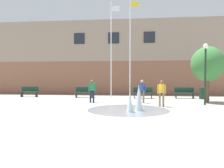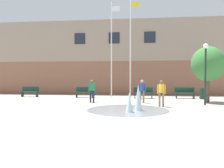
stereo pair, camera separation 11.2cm
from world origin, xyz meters
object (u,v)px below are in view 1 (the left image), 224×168
(park_bench_center, at_px, (84,92))
(adult_in_red, at_px, (92,89))
(flagpole_right, at_px, (130,45))
(trash_can, at_px, (203,94))
(lamp_post_right_lane, at_px, (205,65))
(park_bench_far_left, at_px, (29,92))
(park_bench_under_right_flagpole, at_px, (143,93))
(adult_watching, at_px, (162,91))
(teen_by_trashcan, at_px, (142,89))
(flagpole_left, at_px, (111,47))
(park_bench_near_trashcan, at_px, (184,93))
(street_tree_near_building, at_px, (208,64))

(park_bench_center, height_order, adult_in_red, adult_in_red)
(flagpole_right, height_order, trash_can, flagpole_right)
(park_bench_center, height_order, lamp_post_right_lane, lamp_post_right_lane)
(park_bench_far_left, xyz_separation_m, park_bench_under_right_flagpole, (10.14, -0.27, 0.00))
(park_bench_under_right_flagpole, height_order, adult_in_red, adult_in_red)
(adult_watching, relative_size, adult_in_red, 1.00)
(lamp_post_right_lane, bearing_deg, teen_by_trashcan, 169.02)
(adult_in_red, relative_size, flagpole_left, 0.19)
(park_bench_near_trashcan, xyz_separation_m, adult_in_red, (-7.08, -3.72, 0.45))
(park_bench_under_right_flagpole, bearing_deg, flagpole_right, 140.40)
(park_bench_far_left, relative_size, park_bench_under_right_flagpole, 1.00)
(flagpole_right, xyz_separation_m, trash_can, (5.88, -1.01, -4.18))
(park_bench_far_left, bearing_deg, park_bench_under_right_flagpole, -1.54)
(teen_by_trashcan, bearing_deg, adult_in_red, -71.73)
(park_bench_near_trashcan, xyz_separation_m, lamp_post_right_lane, (0.36, -4.27, 2.07))
(adult_watching, bearing_deg, park_bench_far_left, 47.53)
(park_bench_far_left, height_order, street_tree_near_building, street_tree_near_building)
(park_bench_under_right_flagpole, relative_size, flagpole_right, 0.18)
(adult_watching, xyz_separation_m, adult_in_red, (-4.60, 1.59, 0.00))
(flagpole_left, relative_size, trash_can, 9.38)
(park_bench_under_right_flagpole, bearing_deg, park_bench_center, 179.02)
(teen_by_trashcan, distance_m, flagpole_right, 5.62)
(park_bench_near_trashcan, relative_size, flagpole_right, 0.18)
(park_bench_center, height_order, street_tree_near_building, street_tree_near_building)
(lamp_post_right_lane, bearing_deg, park_bench_far_left, 162.95)
(adult_watching, height_order, flagpole_right, flagpole_right)
(adult_in_red, height_order, street_tree_near_building, street_tree_near_building)
(teen_by_trashcan, height_order, trash_can, teen_by_trashcan)
(teen_by_trashcan, distance_m, flagpole_left, 6.02)
(street_tree_near_building, bearing_deg, lamp_post_right_lane, -112.06)
(park_bench_near_trashcan, relative_size, adult_watching, 1.01)
(park_bench_near_trashcan, xyz_separation_m, teen_by_trashcan, (-3.61, -3.50, 0.45))
(park_bench_far_left, relative_size, park_bench_near_trashcan, 1.00)
(park_bench_center, height_order, park_bench_near_trashcan, same)
(park_bench_far_left, bearing_deg, flagpole_right, 3.99)
(flagpole_left, distance_m, street_tree_near_building, 8.12)
(street_tree_near_building, bearing_deg, flagpole_right, 148.60)
(park_bench_near_trashcan, bearing_deg, adult_watching, -115.06)
(park_bench_near_trashcan, bearing_deg, adult_in_red, -152.28)
(park_bench_center, xyz_separation_m, adult_watching, (5.98, -5.13, 0.45))
(adult_in_red, xyz_separation_m, flagpole_left, (0.88, 4.35, 3.54))
(adult_in_red, distance_m, flagpole_left, 5.68)
(teen_by_trashcan, xyz_separation_m, street_tree_near_building, (4.59, 0.77, 1.76))
(adult_watching, bearing_deg, park_bench_near_trashcan, -41.91)
(teen_by_trashcan, bearing_deg, park_bench_under_right_flagpole, -168.53)
(adult_in_red, bearing_deg, park_bench_far_left, -47.99)
(flagpole_left, bearing_deg, lamp_post_right_lane, -36.79)
(flagpole_left, bearing_deg, teen_by_trashcan, -57.91)
(adult_watching, relative_size, street_tree_near_building, 0.40)
(adult_watching, height_order, flagpole_left, flagpole_left)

